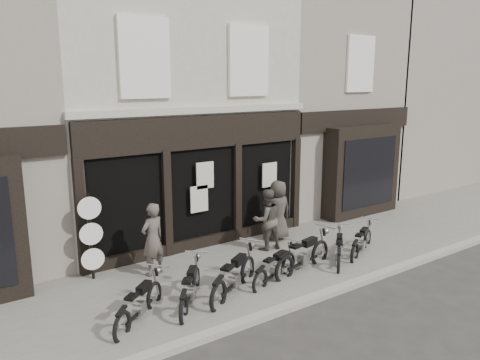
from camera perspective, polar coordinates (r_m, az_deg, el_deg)
ground_plane at (r=11.58m, az=3.12°, el=-12.72°), size 90.00×90.00×0.00m
pavement at (r=12.22m, az=0.49°, el=-11.03°), size 30.00×4.20×0.12m
kerb at (r=10.70m, az=7.37°, el=-14.63°), size 30.00×0.25×0.13m
central_building at (r=15.65m, az=-10.35°, el=9.05°), size 7.30×6.22×8.34m
neighbour_right at (r=19.14m, az=7.52°, el=9.54°), size 5.60×6.73×8.34m
filler_right at (r=25.40m, az=21.33°, el=9.56°), size 11.00×6.00×8.20m
motorcycle_0 at (r=9.97m, az=-12.13°, el=-14.89°), size 1.66×1.45×0.95m
motorcycle_1 at (r=10.44m, az=-6.06°, el=-13.30°), size 1.49×1.71×0.98m
motorcycle_2 at (r=10.84m, az=-0.69°, el=-12.00°), size 2.03×1.40×1.08m
motorcycle_3 at (r=11.53m, az=4.33°, el=-10.88°), size 1.83×0.90×0.91m
motorcycle_4 at (r=12.17m, az=7.76°, el=-9.39°), size 2.20×0.79×1.07m
motorcycle_5 at (r=12.91m, az=11.96°, el=-8.55°), size 1.54×1.46×0.92m
motorcycle_6 at (r=13.62m, az=14.59°, el=-7.57°), size 1.78×1.07×0.92m
man_left at (r=11.75m, az=-10.60°, el=-7.11°), size 0.77×0.62×1.83m
man_centre at (r=13.29m, az=3.25°, el=-4.82°), size 0.93×0.76×1.75m
man_right at (r=14.10m, az=4.64°, el=-3.71°), size 0.92×0.62×1.82m
advert_sign_post at (r=11.81m, az=-17.68°, el=-7.06°), size 0.55×0.35×2.25m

